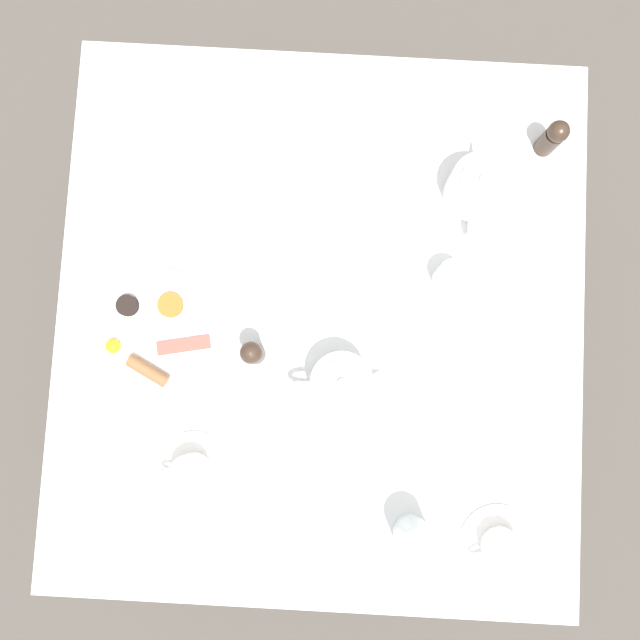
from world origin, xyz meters
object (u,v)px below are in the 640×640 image
at_px(teacup_with_saucer_left, 191,472).
at_px(spoon_for_tea, 388,111).
at_px(teapot_near, 340,383).
at_px(water_glass_tall, 415,540).
at_px(breakfast_plate, 149,336).
at_px(knife_by_plate, 473,434).
at_px(teacup_with_saucer_right, 501,548).
at_px(pepper_grinder, 553,137).
at_px(teapot_far, 477,188).
at_px(fork_by_plate, 185,115).
at_px(creamer_jug, 451,277).
at_px(salt_grinder, 253,353).
at_px(napkin_folded, 245,213).

relative_size(teacup_with_saucer_left, spoon_for_tea, 1.36).
height_order(teapot_near, water_glass_tall, water_glass_tall).
xyz_separation_m(breakfast_plate, knife_by_plate, (0.67, -0.16, -0.01)).
height_order(teacup_with_saucer_right, water_glass_tall, water_glass_tall).
bearing_deg(teapot_near, pepper_grinder, 47.52).
distance_m(breakfast_plate, knife_by_plate, 0.69).
bearing_deg(teapot_far, fork_by_plate, 80.79).
xyz_separation_m(water_glass_tall, spoon_for_tea, (-0.09, 0.87, -0.06)).
height_order(breakfast_plate, spoon_for_tea, breakfast_plate).
bearing_deg(teapot_near, creamer_jug, 41.78).
distance_m(teapot_near, water_glass_tall, 0.33).
distance_m(water_glass_tall, salt_grinder, 0.48).
xyz_separation_m(napkin_folded, knife_by_plate, (0.49, -0.43, -0.00)).
xyz_separation_m(teapot_far, napkin_folded, (-0.47, -0.07, -0.04)).
distance_m(teapot_far, spoon_for_tea, 0.26).
height_order(creamer_jug, knife_by_plate, creamer_jug).
relative_size(creamer_jug, knife_by_plate, 0.53).
height_order(breakfast_plate, salt_grinder, salt_grinder).
xyz_separation_m(teapot_near, fork_by_plate, (-0.36, 0.55, -0.05)).
bearing_deg(teacup_with_saucer_right, salt_grinder, 145.25).
distance_m(breakfast_plate, napkin_folded, 0.32).
relative_size(teapot_far, water_glass_tall, 1.68).
relative_size(teacup_with_saucer_right, napkin_folded, 0.74).
xyz_separation_m(teapot_near, pepper_grinder, (0.41, 0.52, 0.01)).
bearing_deg(knife_by_plate, teapot_far, 92.14).
xyz_separation_m(teacup_with_saucer_right, creamer_jug, (-0.12, 0.53, 0.01)).
height_order(teacup_with_saucer_right, pepper_grinder, pepper_grinder).
height_order(pepper_grinder, salt_grinder, same).
distance_m(teacup_with_saucer_right, fork_by_plate, 1.10).
distance_m(teapot_near, knife_by_plate, 0.29).
bearing_deg(teacup_with_saucer_right, teapot_near, 137.53).
xyz_separation_m(breakfast_plate, teapot_far, (0.65, 0.33, 0.04)).
xyz_separation_m(teapot_far, pepper_grinder, (0.15, 0.11, 0.01)).
bearing_deg(spoon_for_tea, salt_grinder, -114.95).
height_order(creamer_jug, salt_grinder, salt_grinder).
bearing_deg(teapot_far, napkin_folded, 101.35).
bearing_deg(pepper_grinder, teacup_with_saucer_left, -134.14).
height_order(teapot_near, napkin_folded, teapot_near).
bearing_deg(napkin_folded, spoon_for_tea, 39.56).
distance_m(creamer_jug, fork_by_plate, 0.66).
distance_m(creamer_jug, pepper_grinder, 0.35).
relative_size(napkin_folded, spoon_for_tea, 1.83).
bearing_deg(teapot_near, salt_grinder, 160.24).
bearing_deg(teacup_with_saucer_left, fork_by_plate, 95.65).
bearing_deg(pepper_grinder, breakfast_plate, -150.93).
xyz_separation_m(salt_grinder, spoon_for_tea, (0.25, 0.53, -0.05)).
bearing_deg(salt_grinder, creamer_jug, 24.31).
bearing_deg(teapot_far, creamer_jug, 170.39).
relative_size(teacup_with_saucer_right, knife_by_plate, 0.91).
distance_m(teapot_far, knife_by_plate, 0.50).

